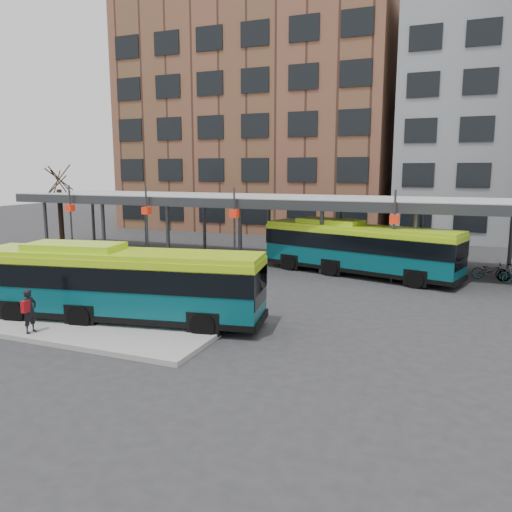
{
  "coord_description": "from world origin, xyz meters",
  "views": [
    {
      "loc": [
        8.85,
        -16.62,
        5.79
      ],
      "look_at": [
        0.3,
        4.83,
        1.8
      ],
      "focal_mm": 35.0,
      "sensor_mm": 36.0,
      "label": 1
    }
  ],
  "objects_px": {
    "tree": "(61,216)",
    "bus_front": "(119,282)",
    "bus_rear": "(358,247)",
    "pedestrian": "(30,311)"
  },
  "relations": [
    {
      "from": "tree",
      "to": "bus_front",
      "type": "height_order",
      "value": "tree"
    },
    {
      "from": "bus_front",
      "to": "tree",
      "type": "bearing_deg",
      "value": 128.73
    },
    {
      "from": "tree",
      "to": "bus_rear",
      "type": "height_order",
      "value": "tree"
    },
    {
      "from": "tree",
      "to": "pedestrian",
      "type": "distance_m",
      "value": 20.88
    },
    {
      "from": "tree",
      "to": "bus_rear",
      "type": "distance_m",
      "value": 22.04
    },
    {
      "from": "tree",
      "to": "bus_front",
      "type": "xyz_separation_m",
      "value": [
        15.13,
        -13.36,
        -0.86
      ]
    },
    {
      "from": "tree",
      "to": "bus_rear",
      "type": "relative_size",
      "value": 0.5
    },
    {
      "from": "bus_front",
      "to": "bus_rear",
      "type": "xyz_separation_m",
      "value": [
        6.86,
        12.15,
        0.0
      ]
    },
    {
      "from": "pedestrian",
      "to": "bus_rear",
      "type": "bearing_deg",
      "value": -33.37
    },
    {
      "from": "pedestrian",
      "to": "bus_front",
      "type": "bearing_deg",
      "value": -37.2
    }
  ]
}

